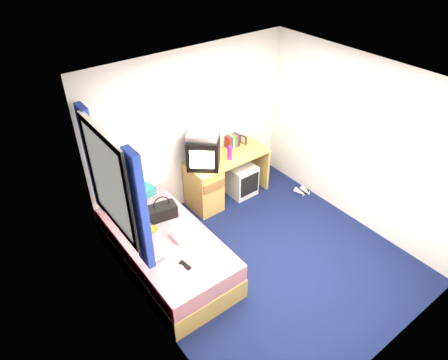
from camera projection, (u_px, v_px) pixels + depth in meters
ground at (267, 260)px, 5.30m from camera, size 3.40×3.40×0.00m
room_shell at (275, 169)px, 4.46m from camera, size 3.40×3.40×3.40m
bed at (167, 251)px, 5.05m from camera, size 1.01×2.00×0.54m
pillow at (133, 195)px, 5.47m from camera, size 0.62×0.46×0.12m
desk at (212, 181)px, 6.07m from camera, size 1.30×0.55×0.75m
storage_cube at (241, 180)px, 6.36m from camera, size 0.41×0.41×0.51m
crt_tv at (203, 152)px, 5.67m from camera, size 0.61×0.61×0.45m
vcr at (203, 135)px, 5.52m from camera, size 0.53×0.53×0.08m
book_row at (232, 141)px, 6.17m from camera, size 0.20×0.13×0.20m
picture_frame at (243, 140)px, 6.27m from camera, size 0.04×0.12×0.14m
pink_water_bottle at (230, 153)px, 5.87m from camera, size 0.08×0.08×0.21m
aerosol_can at (219, 152)px, 5.94m from camera, size 0.06×0.06×0.16m
handbag at (162, 211)px, 5.13m from camera, size 0.39×0.26×0.33m
towel at (184, 232)px, 4.87m from camera, size 0.29×0.24×0.09m
magazine at (145, 228)px, 4.99m from camera, size 0.28×0.33×0.01m
water_bottle at (158, 258)px, 4.54m from camera, size 0.20×0.08×0.07m
colour_swatch_fan at (189, 263)px, 4.52m from camera, size 0.22×0.06×0.01m
remote_control at (185, 265)px, 4.49m from camera, size 0.07×0.17×0.02m
window_assembly at (112, 183)px, 4.29m from camera, size 0.11×1.42×1.40m
white_heels at (303, 192)px, 6.45m from camera, size 0.21×0.26×0.09m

